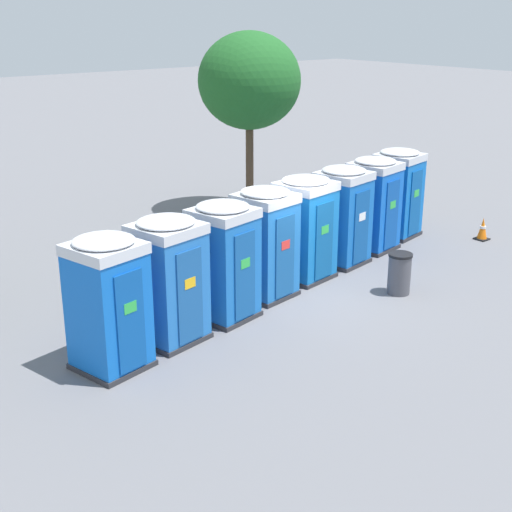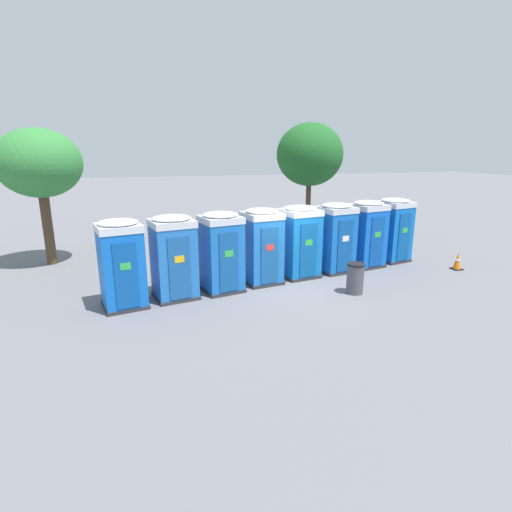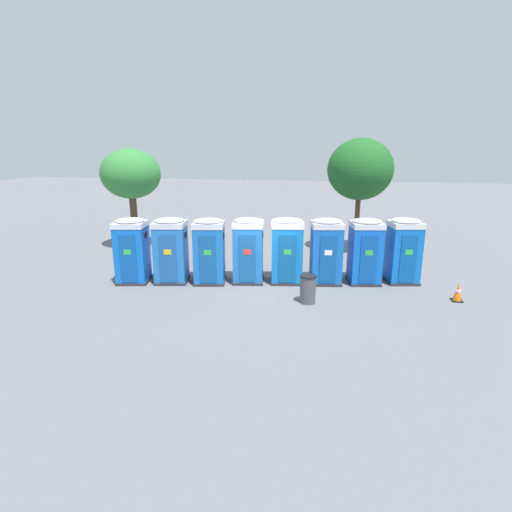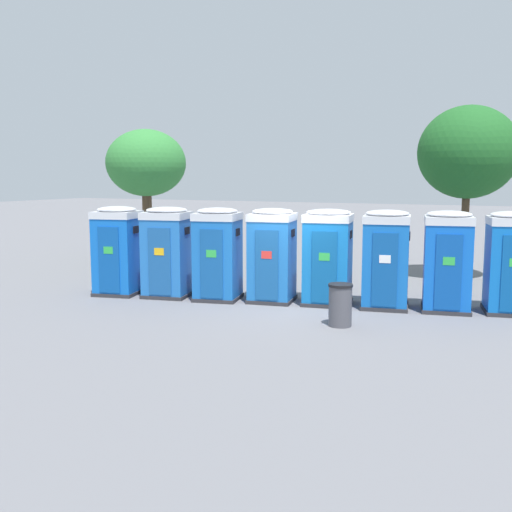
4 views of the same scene
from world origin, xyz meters
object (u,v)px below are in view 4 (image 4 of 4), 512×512
portapotty_0 (118,250)px  street_tree_0 (146,164)px  portapotty_5 (386,259)px  portapotty_1 (167,251)px  trash_can (340,305)px  portapotty_6 (447,261)px  portapotty_4 (328,256)px  portapotty_7 (511,262)px  portapotty_3 (272,255)px  portapotty_2 (218,253)px  street_tree_1 (468,153)px

portapotty_0 → street_tree_0: 6.74m
portapotty_5 → street_tree_0: street_tree_0 is taller
portapotty_1 → trash_can: size_ratio=2.61×
portapotty_1 → trash_can: 5.64m
portapotty_0 → trash_can: (6.93, -0.85, -0.79)m
portapotty_6 → trash_can: (-1.94, -2.66, -0.79)m
portapotty_5 → portapotty_6: same height
portapotty_4 → portapotty_5: size_ratio=1.00×
portapotty_1 → portapotty_4: (4.43, 0.95, -0.00)m
portapotty_7 → trash_can: (-3.40, -3.08, -0.79)m
portapotty_3 → portapotty_7: 6.03m
portapotty_1 → portapotty_6: bearing=11.3°
portapotty_3 → portapotty_6: size_ratio=1.00×
portapotty_2 → trash_can: 4.28m
portapotty_3 → portapotty_5: 3.02m
portapotty_5 → portapotty_7: same height
trash_can → portapotty_3: bearing=143.9°
street_tree_0 → portapotty_2: bearing=-40.0°
portapotty_4 → trash_can: size_ratio=2.61×
street_tree_1 → trash_can: size_ratio=5.83×
portapotty_4 → portapotty_6: 3.02m
portapotty_6 → trash_can: 3.39m
portapotty_0 → portapotty_5: (7.39, 1.51, -0.00)m
portapotty_5 → portapotty_6: (1.48, 0.30, 0.00)m
portapotty_4 → portapotty_5: 1.51m
portapotty_6 → trash_can: bearing=-126.1°
portapotty_1 → portapotty_5: bearing=11.2°
portapotty_5 → portapotty_2: bearing=-168.0°
portapotty_6 → portapotty_7: (1.45, 0.42, 0.00)m
portapotty_2 → portapotty_7: 7.54m
trash_can → portapotty_4: bearing=115.8°
portapotty_5 → portapotty_7: 3.02m
portapotty_6 → portapotty_1: bearing=-168.7°
portapotty_5 → street_tree_1: street_tree_1 is taller
portapotty_6 → portapotty_4: bearing=-169.9°
portapotty_0 → portapotty_3: (4.42, 0.98, 0.00)m
portapotty_4 → portapotty_0: bearing=-167.7°
street_tree_0 → portapotty_4: bearing=-25.6°
portapotty_0 → portapotty_2: bearing=10.9°
portapotty_4 → portapotty_2: bearing=-166.3°
portapotty_7 → portapotty_5: bearing=-166.3°
portapotty_3 → portapotty_4: bearing=11.6°
street_tree_1 → portapotty_0: bearing=-140.9°
portapotty_4 → portapotty_6: (2.97, 0.53, 0.00)m
portapotty_6 → street_tree_1: street_tree_1 is taller
portapotty_3 → portapotty_0: bearing=-167.5°
portapotty_6 → portapotty_2: bearing=-168.1°
portapotty_4 → portapotty_7: bearing=12.1°
portapotty_7 → portapotty_3: bearing=-168.1°
portapotty_7 → portapotty_6: bearing=-164.1°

